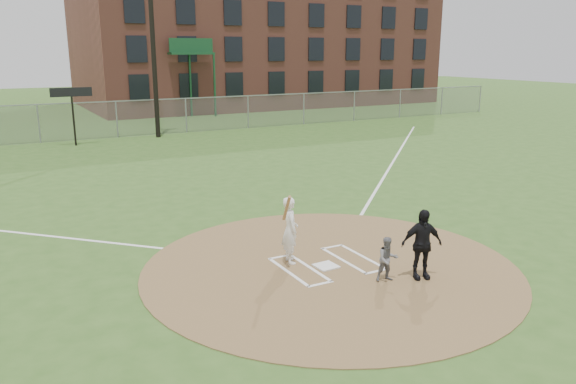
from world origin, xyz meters
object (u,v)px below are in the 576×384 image
home_plate (326,266)px  batter_at_plate (290,230)px  catcher (388,259)px  umpire (422,244)px

home_plate → batter_at_plate: bearing=132.5°
catcher → batter_at_plate: (-1.29, 1.90, 0.30)m
home_plate → umpire: (1.43, -1.48, 0.74)m
catcher → batter_at_plate: 2.32m
home_plate → catcher: bearing=-60.7°
home_plate → umpire: 2.19m
home_plate → catcher: (0.71, -1.27, 0.46)m
home_plate → umpire: size_ratio=0.31×
catcher → batter_at_plate: size_ratio=0.54×
umpire → home_plate: bearing=152.0°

